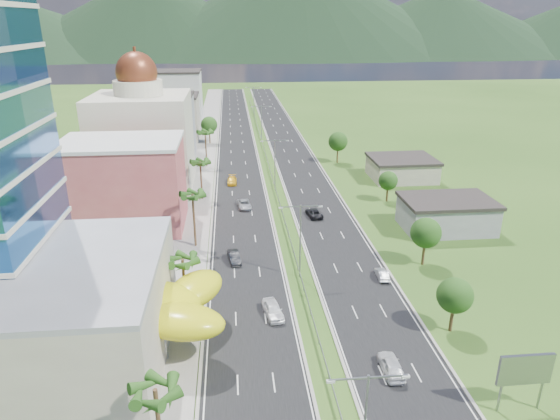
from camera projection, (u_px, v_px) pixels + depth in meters
name	position (u px, v px, depth m)	size (l,w,h in m)	color
ground	(310.00, 315.00, 62.47)	(500.00, 500.00, 0.00)	#2D5119
road_left	(237.00, 147.00, 145.46)	(11.00, 260.00, 0.04)	black
road_right	(288.00, 145.00, 146.84)	(11.00, 260.00, 0.04)	black
sidewalk_left	(204.00, 147.00, 144.57)	(7.00, 260.00, 0.12)	gray
median_guardrail	(267.00, 160.00, 129.19)	(0.10, 216.06, 0.76)	gray
streetlight_median_b	(300.00, 234.00, 69.36)	(6.04, 0.25, 11.00)	gray
streetlight_median_c	(275.00, 159.00, 106.56)	(6.04, 0.25, 11.00)	gray
streetlight_median_d	(261.00, 120.00, 148.40)	(6.04, 0.25, 11.00)	gray
streetlight_median_e	(254.00, 98.00, 190.24)	(6.04, 0.25, 11.00)	gray
mall_podium	(17.00, 318.00, 51.98)	(30.00, 24.00, 11.00)	#A59988
lime_canopy	(138.00, 306.00, 55.13)	(18.00, 15.00, 7.40)	#CFCD14
pink_shophouse	(124.00, 186.00, 86.97)	(20.00, 15.00, 15.00)	#BA4C50
domed_building	(143.00, 136.00, 106.98)	(20.00, 20.00, 28.70)	beige
midrise_grey	(163.00, 128.00, 131.52)	(16.00, 15.00, 16.00)	gray
midrise_beige	(172.00, 118.00, 152.51)	(16.00, 15.00, 13.00)	#A59988
midrise_white	(178.00, 99.00, 173.00)	(16.00, 15.00, 18.00)	silver
billboard	(525.00, 371.00, 45.73)	(5.20, 0.35, 6.20)	gray
shed_near	(446.00, 216.00, 87.41)	(15.00, 10.00, 5.00)	gray
shed_far	(402.00, 169.00, 115.59)	(14.00, 12.00, 4.40)	#A59988
palm_tree_a	(156.00, 395.00, 37.73)	(3.60, 3.60, 9.10)	#47301C
palm_tree_b	(183.00, 263.00, 60.38)	(3.60, 3.60, 8.10)	#47301C
palm_tree_c	(193.00, 197.00, 78.47)	(3.60, 3.60, 9.60)	#47301C
palm_tree_d	(200.00, 164.00, 100.20)	(3.60, 3.60, 8.60)	#47301C
palm_tree_e	(205.00, 134.00, 123.17)	(3.60, 3.60, 9.40)	#47301C
leafy_tree_lfar	(209.00, 125.00, 147.39)	(4.90, 4.90, 8.05)	#47301C
leafy_tree_ra	(455.00, 296.00, 57.59)	(4.20, 4.20, 6.90)	#47301C
leafy_tree_rb	(426.00, 233.00, 73.54)	(4.55, 4.55, 7.47)	#47301C
leafy_tree_rc	(388.00, 181.00, 100.13)	(3.85, 3.85, 6.33)	#47301C
leafy_tree_rd	(338.00, 141.00, 127.23)	(4.90, 4.90, 8.05)	#47301C
mountain_ridge	(300.00, 58.00, 486.43)	(860.00, 140.00, 90.00)	black
car_white_near_left	(273.00, 310.00, 61.94)	(2.02, 5.02, 1.71)	white
car_dark_left	(234.00, 257.00, 75.95)	(1.59, 4.56, 1.50)	black
car_silver_mid_left	(244.00, 204.00, 97.80)	(2.37, 5.14, 1.43)	#A3A6AB
car_yellow_far_left	(232.00, 180.00, 112.28)	(2.05, 5.03, 1.46)	yellow
car_white_near_right	(391.00, 365.00, 51.96)	(2.00, 4.97, 1.69)	silver
car_silver_right	(382.00, 274.00, 71.05)	(1.36, 3.89, 1.28)	#B0B3B8
car_dark_far_right	(314.00, 213.00, 93.48)	(2.34, 5.08, 1.41)	black
motorcycle	(214.00, 269.00, 72.82)	(0.52, 1.72, 1.10)	black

